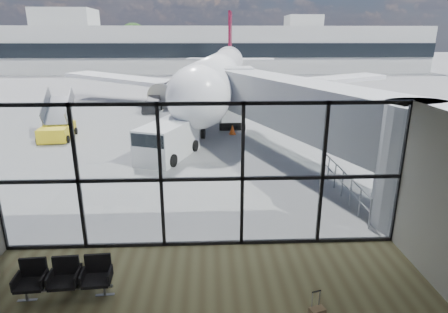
{
  "coord_description": "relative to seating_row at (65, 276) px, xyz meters",
  "views": [
    {
      "loc": [
        0.2,
        -10.33,
        6.2
      ],
      "look_at": [
        0.79,
        3.0,
        1.93
      ],
      "focal_mm": 30.0,
      "sensor_mm": 36.0,
      "label": 1
    }
  ],
  "objects": [
    {
      "name": "traffic_cone_b",
      "position": [
        2.64,
        15.33,
        -0.26
      ],
      "size": [
        0.44,
        0.44,
        0.63
      ],
      "color": "orange",
      "rests_on": "ground"
    },
    {
      "name": "ground",
      "position": [
        3.39,
        42.24,
        -0.56
      ],
      "size": [
        220.0,
        220.0,
        0.0
      ],
      "primitive_type": "plane",
      "color": "slate",
      "rests_on": "ground"
    },
    {
      "name": "tree_2",
      "position": [
        -29.61,
        74.24,
        5.31
      ],
      "size": [
        6.27,
        6.27,
        9.03
      ],
      "color": "#382619",
      "rests_on": "ground"
    },
    {
      "name": "mobile_stairs",
      "position": [
        -5.98,
        15.51,
        0.03
      ],
      "size": [
        2.11,
        3.62,
        2.45
      ],
      "rotation": [
        0.0,
        0.0,
        0.09
      ],
      "color": "yellow",
      "rests_on": "ground"
    },
    {
      "name": "far_terminal",
      "position": [
        2.8,
        64.21,
        3.65
      ],
      "size": [
        80.0,
        12.2,
        11.0
      ],
      "color": "#BBBBB6",
      "rests_on": "ground"
    },
    {
      "name": "tree_4",
      "position": [
        -17.61,
        74.24,
        4.69
      ],
      "size": [
        5.61,
        5.61,
        8.07
      ],
      "color": "#382619",
      "rests_on": "ground"
    },
    {
      "name": "tree_5",
      "position": [
        -11.61,
        74.24,
        5.31
      ],
      "size": [
        6.27,
        6.27,
        9.03
      ],
      "color": "#382619",
      "rests_on": "ground"
    },
    {
      "name": "tree_1",
      "position": [
        -35.61,
        74.24,
        4.69
      ],
      "size": [
        5.61,
        5.61,
        8.07
      ],
      "color": "#382619",
      "rests_on": "ground"
    },
    {
      "name": "apron_railing",
      "position": [
        8.99,
        5.74,
        0.16
      ],
      "size": [
        0.06,
        5.46,
        1.11
      ],
      "color": "gray",
      "rests_on": "ground"
    },
    {
      "name": "jet_bridge",
      "position": [
        8.29,
        9.31,
        2.2
      ],
      "size": [
        8.0,
        16.5,
        4.33
      ],
      "color": "#A8ABAE",
      "rests_on": "ground"
    },
    {
      "name": "seating_row",
      "position": [
        0.0,
        0.0,
        0.0
      ],
      "size": [
        2.28,
        0.77,
        1.01
      ],
      "rotation": [
        0.0,
        0.0,
        0.06
      ],
      "color": "gray",
      "rests_on": "ground"
    },
    {
      "name": "backpack",
      "position": [
        0.07,
        0.43,
        -0.3
      ],
      "size": [
        0.38,
        0.35,
        0.54
      ],
      "rotation": [
        0.0,
        0.0,
        0.08
      ],
      "color": "black",
      "rests_on": "ground"
    },
    {
      "name": "lounge_shell",
      "position": [
        3.39,
        -2.56,
        2.09
      ],
      "size": [
        12.02,
        8.01,
        4.51
      ],
      "color": "brown",
      "rests_on": "ground"
    },
    {
      "name": "belt_loader",
      "position": [
        -1.21,
        24.31,
        -0.02
      ],
      "size": [
        1.51,
        3.54,
        1.61
      ],
      "rotation": [
        0.0,
        0.0,
        -0.04
      ],
      "color": "black",
      "rests_on": "ground"
    },
    {
      "name": "tree_3",
      "position": [
        -23.61,
        74.24,
        4.07
      ],
      "size": [
        4.95,
        4.95,
        7.12
      ],
      "color": "#382619",
      "rests_on": "ground"
    },
    {
      "name": "glass_curtain_wall",
      "position": [
        3.39,
        2.24,
        1.69
      ],
      "size": [
        12.1,
        0.12,
        4.5
      ],
      "color": "white",
      "rests_on": "ground"
    },
    {
      "name": "service_van",
      "position": [
        1.39,
        11.23,
        0.4
      ],
      "size": [
        3.29,
        4.69,
        1.87
      ],
      "rotation": [
        0.0,
        0.0,
        -0.37
      ],
      "color": "silver",
      "rests_on": "ground"
    },
    {
      "name": "airliner",
      "position": [
        4.91,
        29.09,
        2.33
      ],
      "size": [
        31.6,
        36.75,
        9.48
      ],
      "rotation": [
        0.0,
        0.0,
        -0.12
      ],
      "color": "white",
      "rests_on": "ground"
    },
    {
      "name": "traffic_cone_a",
      "position": [
        5.22,
        16.13,
        -0.26
      ],
      "size": [
        0.45,
        0.45,
        0.64
      ],
      "color": "#CE460A",
      "rests_on": "ground"
    }
  ]
}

